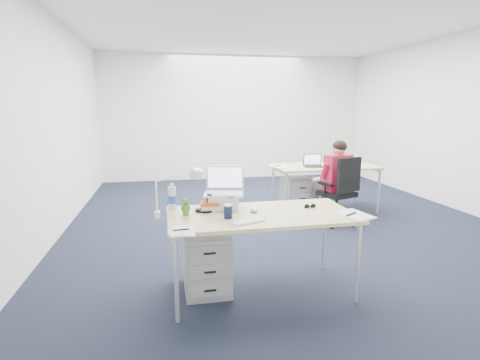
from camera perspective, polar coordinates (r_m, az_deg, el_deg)
name	(u,v)px	position (r m, az deg, el deg)	size (l,w,h in m)	color
floor	(281,221)	(5.55, 6.24, -6.17)	(7.00, 7.00, 0.00)	black
room	(283,102)	(5.31, 6.63, 11.79)	(6.02, 7.02, 2.80)	silver
desk_near	(261,218)	(3.27, 3.22, -5.87)	(1.60, 0.80, 0.73)	tan
desk_far	(325,168)	(6.08, 12.83, 1.73)	(1.60, 0.80, 0.73)	tan
office_chair	(338,205)	(5.49, 14.70, -3.69)	(0.78, 0.78, 0.97)	black
seated_person	(332,181)	(5.55, 13.78, -0.18)	(0.46, 0.70, 1.18)	#A3172F
drawer_pedestal_near	(207,261)	(3.46, -5.12, -12.18)	(0.40, 0.50, 0.55)	#9B9EA0
drawer_pedestal_far	(296,195)	(5.95, 8.58, -2.32)	(0.40, 0.50, 0.55)	#9B9EA0
silver_laptop	(224,188)	(3.37, -2.44, -1.29)	(0.35, 0.28, 0.37)	silver
wireless_keyboard	(248,221)	(3.01, 1.18, -6.29)	(0.27, 0.11, 0.01)	white
computer_mouse	(254,210)	(3.30, 2.13, -4.55)	(0.07, 0.11, 0.04)	white
headphones	(206,210)	(3.32, -5.22, -4.54)	(0.19, 0.15, 0.03)	black
can_koozie	(228,211)	(3.10, -1.82, -4.79)	(0.07, 0.07, 0.12)	#141C40
water_bottle	(172,197)	(3.40, -10.31, -2.51)	(0.07, 0.07, 0.24)	silver
bear_figurine	(186,206)	(3.22, -8.30, -4.01)	(0.08, 0.06, 0.15)	#29701E
book_stack	(210,206)	(3.33, -4.57, -4.04)	(0.18, 0.13, 0.08)	silver
cordless_phone	(210,203)	(3.31, -4.66, -3.45)	(0.04, 0.03, 0.16)	black
papers_left	(183,231)	(2.83, -8.62, -7.65)	(0.18, 0.26, 0.01)	#F3FC92
papers_right	(353,215)	(3.32, 16.91, -5.14)	(0.22, 0.31, 0.01)	#F3FC92
sunglasses	(310,206)	(3.48, 10.61, -3.99)	(0.11, 0.05, 0.03)	black
desk_lamp	(172,192)	(3.15, -10.27, -1.77)	(0.38, 0.14, 0.43)	silver
dark_laptop	(314,160)	(5.89, 11.18, 2.97)	(0.28, 0.27, 0.20)	black
far_cup	(357,159)	(6.59, 17.35, 3.07)	(0.07, 0.07, 0.10)	white
far_papers	(279,166)	(5.84, 5.97, 2.08)	(0.24, 0.34, 0.01)	white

